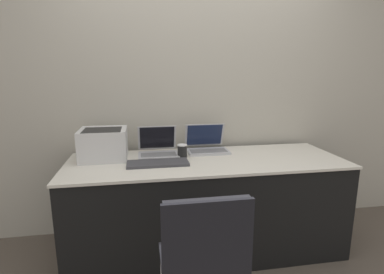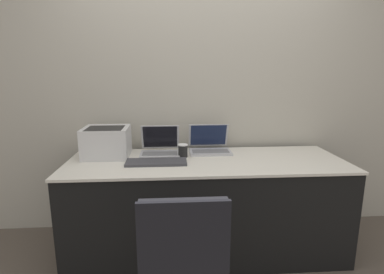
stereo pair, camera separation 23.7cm
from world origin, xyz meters
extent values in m
cube|color=#B7B2A3|center=(0.00, 0.85, 1.30)|extent=(8.00, 0.05, 2.60)
cube|color=black|center=(0.00, 0.37, 0.38)|extent=(2.17, 0.75, 0.76)
cube|color=silver|center=(0.00, 0.37, 0.77)|extent=(2.19, 0.77, 0.02)
cube|color=silver|center=(-0.81, 0.54, 0.90)|extent=(0.36, 0.33, 0.24)
cube|color=black|center=(-0.81, 0.51, 1.00)|extent=(0.29, 0.25, 0.04)
cube|color=#B7B7BC|center=(-0.37, 0.53, 0.79)|extent=(0.33, 0.23, 0.02)
cube|color=slate|center=(-0.37, 0.52, 0.80)|extent=(0.29, 0.12, 0.00)
cube|color=#B7B7BC|center=(-0.37, 0.68, 0.90)|extent=(0.33, 0.08, 0.22)
cube|color=black|center=(-0.37, 0.68, 0.91)|extent=(0.30, 0.07, 0.20)
cube|color=#B7B7BC|center=(0.06, 0.58, 0.79)|extent=(0.36, 0.23, 0.02)
cube|color=slate|center=(0.06, 0.57, 0.80)|extent=(0.31, 0.12, 0.00)
cube|color=#B7B7BC|center=(0.06, 0.73, 0.90)|extent=(0.36, 0.08, 0.21)
cube|color=#192342|center=(0.06, 0.73, 0.91)|extent=(0.32, 0.07, 0.19)
cube|color=#3D3D42|center=(-0.39, 0.31, 0.79)|extent=(0.46, 0.18, 0.02)
cylinder|color=black|center=(-0.18, 0.47, 0.83)|extent=(0.08, 0.08, 0.10)
cylinder|color=white|center=(-0.18, 0.47, 0.88)|extent=(0.08, 0.08, 0.01)
cube|color=black|center=(-0.22, -0.43, 0.42)|extent=(0.41, 0.45, 0.04)
cube|color=black|center=(-0.22, -0.64, 0.67)|extent=(0.41, 0.03, 0.46)
cylinder|color=silver|center=(-0.04, -0.22, 0.20)|extent=(0.02, 0.02, 0.40)
cube|color=black|center=(-0.22, -0.66, 0.65)|extent=(0.43, 0.02, 0.51)
camera|label=1|loc=(-0.51, -1.87, 1.47)|focal=28.00mm
camera|label=2|loc=(-0.27, -1.90, 1.47)|focal=28.00mm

